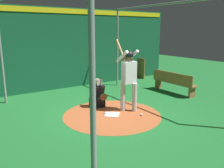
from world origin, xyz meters
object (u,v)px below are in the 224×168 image
object	(u,v)px
catcher	(98,96)
baseball_0	(105,113)
home_plate	(112,114)
batter	(129,75)
bench	(173,82)
baseball_1	(141,115)
bat_rack	(140,69)

from	to	relation	value
catcher	baseball_0	xyz separation A→B (m)	(0.74, -0.19, -0.34)
catcher	baseball_0	world-z (taller)	catcher
home_plate	batter	distance (m)	1.31
batter	bench	bearing A→B (deg)	103.64
batter	home_plate	bearing A→B (deg)	-88.74
batter	baseball_1	xyz separation A→B (m)	(0.58, 0.04, -1.12)
home_plate	baseball_1	world-z (taller)	baseball_1
home_plate	bat_rack	world-z (taller)	bat_rack
baseball_0	bench	bearing A→B (deg)	98.75
bat_rack	batter	bearing A→B (deg)	-44.91
batter	bat_rack	world-z (taller)	batter
baseball_1	batter	bearing A→B (deg)	-176.32
home_plate	baseball_0	xyz separation A→B (m)	(-0.15, -0.14, 0.03)
catcher	baseball_1	bearing A→B (deg)	23.19
batter	baseball_0	xyz separation A→B (m)	(-0.13, -0.77, -1.12)
home_plate	batter	xyz separation A→B (m)	(-0.01, 0.63, 1.15)
home_plate	bat_rack	xyz separation A→B (m)	(-3.77, 4.37, 0.48)
bat_rack	baseball_1	size ratio (longest dim) A/B	14.19
baseball_1	home_plate	bearing A→B (deg)	-130.65
catcher	baseball_0	size ratio (longest dim) A/B	13.07
catcher	baseball_1	size ratio (longest dim) A/B	13.07
bat_rack	baseball_1	xyz separation A→B (m)	(4.34, -3.70, -0.45)
bench	baseball_0	xyz separation A→B (m)	(0.55, -3.58, -0.41)
catcher	baseball_0	bearing A→B (deg)	-14.12
batter	bat_rack	bearing A→B (deg)	135.09
batter	baseball_1	world-z (taller)	batter
bat_rack	bench	xyz separation A→B (m)	(3.07, -0.93, -0.04)
home_plate	batter	bearing A→B (deg)	91.26
bat_rack	catcher	bearing A→B (deg)	-56.31
bench	baseball_1	bearing A→B (deg)	-65.47
bat_rack	bench	world-z (taller)	bat_rack
baseball_1	baseball_0	bearing A→B (deg)	-131.53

